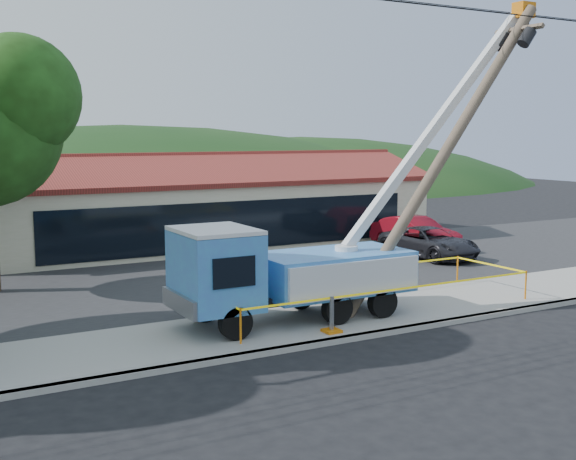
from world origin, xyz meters
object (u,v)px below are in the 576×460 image
Objects in this scene: car_dark at (429,260)px; car_red at (415,251)px; utility_truck at (292,266)px; leaning_pole at (453,140)px.

car_red is at bearing 61.72° from car_dark.
leaning_pole is (5.54, -0.54, 3.62)m from utility_truck.
car_dark is (5.22, 7.11, -5.38)m from leaning_pole.
leaning_pole is 2.00× the size of car_dark.
leaning_pole is 12.35m from car_red.
car_red is at bearing 36.66° from utility_truck.
car_red is at bearing 56.32° from leaning_pole.
car_dark is (10.76, 6.58, -1.75)m from utility_truck.
utility_truck is at bearing -152.96° from car_dark.
car_red is (11.70, 8.71, -1.75)m from utility_truck.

